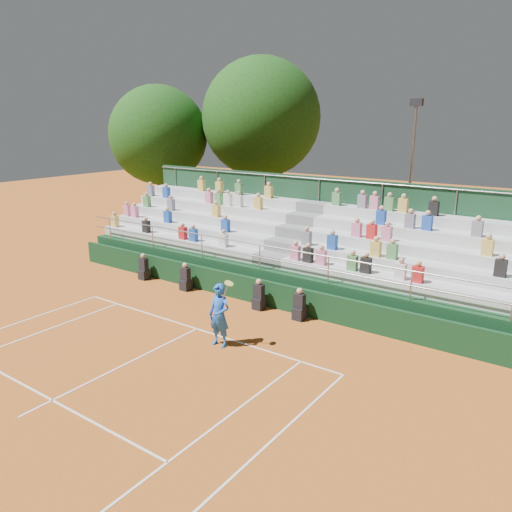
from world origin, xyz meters
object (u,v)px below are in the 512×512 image
Objects in this scene: tree_west at (158,135)px; floodlight_mast at (411,167)px; tennis_player at (219,315)px; tree_east at (261,118)px.

tree_west reaches higher than floodlight_mast.
floodlight_mast is (1.10, 13.79, 3.58)m from tennis_player.
tennis_player is 14.29m from floodlight_mast.
tree_west is 15.97m from floodlight_mast.
tennis_player is 0.21× the size of tree_east.
tennis_player is 18.47m from tree_east.
tree_east is at bearing 172.76° from floodlight_mast.
tennis_player is 19.55m from tree_west.
floodlight_mast is at bearing 85.43° from tennis_player.
tennis_player is at bearing -94.57° from floodlight_mast.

